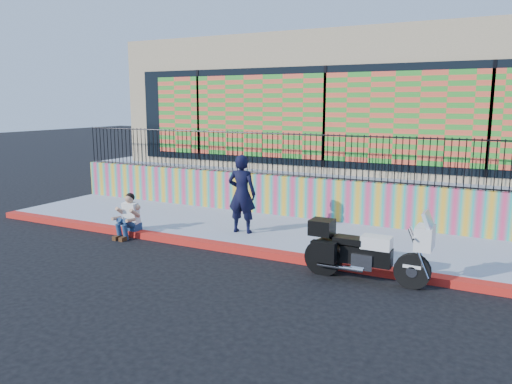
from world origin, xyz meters
The scene contains 10 objects.
ground centered at (0.00, 0.00, 0.00)m, with size 90.00×90.00×0.00m, color black.
red_curb centered at (0.00, 0.00, 0.07)m, with size 16.00×0.30×0.15m, color red.
sidewalk centered at (0.00, 1.65, 0.07)m, with size 16.00×3.00×0.15m, color #9096AD.
mural_wall centered at (0.00, 3.25, 0.70)m, with size 16.00×0.20×1.10m, color #D83867.
metal_fence centered at (0.00, 3.25, 1.85)m, with size 15.80×0.04×1.20m, color black, non-canonical shape.
elevated_platform centered at (0.00, 8.35, 0.62)m, with size 16.00×10.00×1.25m, color #9096AD.
storefront_building centered at (0.00, 8.13, 3.25)m, with size 14.00×8.06×4.00m.
police_motorcycle centered at (2.47, -0.46, 0.60)m, with size 2.29×0.76×1.43m.
police_officer centered at (-0.94, 1.06, 1.10)m, with size 0.69×0.45×1.89m, color black.
seated_man centered at (-3.44, -0.18, 0.45)m, with size 0.54×0.71×1.06m.
Camera 1 is at (4.76, -9.20, 3.26)m, focal length 35.00 mm.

